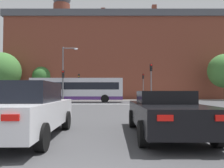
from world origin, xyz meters
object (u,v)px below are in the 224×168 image
object	(u,v)px
traffic_light_far_left	(78,83)
traffic_light_far_right	(143,83)
bus_crossing_lead	(77,89)
traffic_light_near_right	(151,77)
street_lamp_junction	(65,69)
traffic_light_near_left	(62,81)
car_roadster_right	(165,112)
pedestrian_waiting	(112,94)
car_saloon_left	(26,110)

from	to	relation	value
traffic_light_far_left	traffic_light_far_right	bearing A→B (deg)	-0.20
bus_crossing_lead	traffic_light_far_left	size ratio (longest dim) A/B	2.73
traffic_light_near_right	street_lamp_junction	distance (m)	10.42
traffic_light_far_left	traffic_light_near_left	bearing A→B (deg)	-90.16
car_roadster_right	traffic_light_near_right	xyz separation A→B (m)	(2.66, 17.17, 2.28)
traffic_light_far_right	pedestrian_waiting	world-z (taller)	traffic_light_far_right
traffic_light_far_left	traffic_light_near_right	bearing A→B (deg)	-49.66
street_lamp_junction	pedestrian_waiting	bearing A→B (deg)	61.43
car_saloon_left	traffic_light_far_right	world-z (taller)	traffic_light_far_right
traffic_light_far_right	traffic_light_near_left	world-z (taller)	traffic_light_far_right
car_roadster_right	bus_crossing_lead	xyz separation A→B (m)	(-6.14, 21.53, 0.97)
traffic_light_near_left	pedestrian_waiting	bearing A→B (deg)	67.16
car_roadster_right	traffic_light_far_left	distance (m)	29.53
bus_crossing_lead	pedestrian_waiting	world-z (taller)	bus_crossing_lead
car_roadster_right	traffic_light_near_left	bearing A→B (deg)	112.59
traffic_light_near_left	car_roadster_right	bearing A→B (deg)	-67.86
traffic_light_far_left	street_lamp_junction	distance (m)	8.87
traffic_light_near_left	street_lamp_junction	world-z (taller)	street_lamp_junction
bus_crossing_lead	traffic_light_far_right	xyz separation A→B (m)	(9.57, 7.03, 1.22)
traffic_light_near_right	pedestrian_waiting	size ratio (longest dim) A/B	2.63
car_saloon_left	car_roadster_right	world-z (taller)	car_saloon_left
traffic_light_near_right	pedestrian_waiting	world-z (taller)	traffic_light_near_right
traffic_light_far_left	car_roadster_right	bearing A→B (deg)	-76.17
car_roadster_right	street_lamp_junction	size ratio (longest dim) A/B	0.70
car_saloon_left	traffic_light_near_left	bearing A→B (deg)	98.09
pedestrian_waiting	traffic_light_near_left	bearing A→B (deg)	124.47
traffic_light_far_left	street_lamp_junction	bearing A→B (deg)	-91.93
traffic_light_near_right	street_lamp_junction	world-z (taller)	street_lamp_junction
pedestrian_waiting	car_saloon_left	bearing A→B (deg)	142.72
bus_crossing_lead	traffic_light_near_left	world-z (taller)	traffic_light_near_left
traffic_light_far_right	street_lamp_junction	xyz separation A→B (m)	(-10.76, -8.73, 1.32)
traffic_light_near_left	traffic_light_near_right	bearing A→B (deg)	-1.21
street_lamp_junction	pedestrian_waiting	distance (m)	12.37
car_roadster_right	car_saloon_left	bearing A→B (deg)	-173.09
car_saloon_left	traffic_light_near_right	distance (m)	19.01
traffic_light_near_right	traffic_light_near_left	xyz separation A→B (m)	(-9.73, 0.21, -0.45)
bus_crossing_lead	pedestrian_waiting	xyz separation A→B (m)	(4.52, 8.79, -0.67)
traffic_light_near_left	car_saloon_left	bearing A→B (deg)	-80.52
car_roadster_right	street_lamp_junction	distance (m)	21.43
car_roadster_right	bus_crossing_lead	world-z (taller)	bus_crossing_lead
car_saloon_left	traffic_light_near_right	world-z (taller)	traffic_light_near_right
traffic_light_far_left	traffic_light_near_left	distance (m)	11.22
car_saloon_left	car_roadster_right	bearing A→B (deg)	5.07
car_saloon_left	pedestrian_waiting	xyz separation A→B (m)	(2.47, 30.78, 0.18)
pedestrian_waiting	traffic_light_far_left	bearing A→B (deg)	74.96
car_roadster_right	pedestrian_waiting	xyz separation A→B (m)	(-1.62, 30.31, 0.29)
traffic_light_near_right	pedestrian_waiting	distance (m)	13.97
bus_crossing_lead	traffic_light_far_left	distance (m)	7.22
traffic_light_far_right	street_lamp_junction	world-z (taller)	street_lamp_junction
traffic_light_near_right	street_lamp_junction	bearing A→B (deg)	165.12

